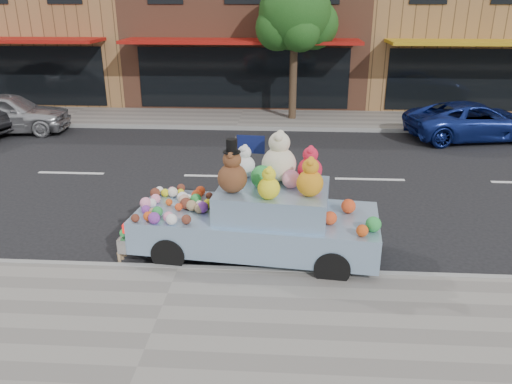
# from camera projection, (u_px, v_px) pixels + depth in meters

# --- Properties ---
(ground) EXTENTS (120.00, 120.00, 0.00)m
(ground) POSITION_uv_depth(u_px,v_px,m) (218.00, 176.00, 13.26)
(ground) COLOR black
(ground) RESTS_ON ground
(near_sidewalk) EXTENTS (60.00, 3.00, 0.12)m
(near_sidewalk) POSITION_uv_depth(u_px,v_px,m) (157.00, 322.00, 7.20)
(near_sidewalk) COLOR gray
(near_sidewalk) RESTS_ON ground
(far_sidewalk) EXTENTS (60.00, 3.00, 0.12)m
(far_sidewalk) POSITION_uv_depth(u_px,v_px,m) (240.00, 119.00, 19.28)
(far_sidewalk) COLOR gray
(far_sidewalk) RESTS_ON ground
(near_kerb) EXTENTS (60.00, 0.12, 0.13)m
(near_kerb) POSITION_uv_depth(u_px,v_px,m) (179.00, 269.00, 8.59)
(near_kerb) COLOR gray
(near_kerb) RESTS_ON ground
(far_kerb) EXTENTS (60.00, 0.12, 0.13)m
(far_kerb) POSITION_uv_depth(u_px,v_px,m) (236.00, 128.00, 17.89)
(far_kerb) COLOR gray
(far_kerb) RESTS_ON ground
(storefront_left) EXTENTS (10.00, 9.80, 7.30)m
(storefront_left) POSITION_uv_depth(u_px,v_px,m) (40.00, 15.00, 23.65)
(storefront_left) COLOR olive
(storefront_left) RESTS_ON ground
(storefront_mid) EXTENTS (10.00, 9.80, 7.30)m
(storefront_mid) POSITION_uv_depth(u_px,v_px,m) (250.00, 16.00, 23.07)
(storefront_mid) COLOR #91563D
(storefront_mid) RESTS_ON ground
(storefront_right) EXTENTS (10.00, 9.80, 7.30)m
(storefront_right) POSITION_uv_depth(u_px,v_px,m) (471.00, 16.00, 22.48)
(storefront_right) COLOR olive
(storefront_right) RESTS_ON ground
(street_tree) EXTENTS (3.00, 2.70, 5.22)m
(street_tree) POSITION_uv_depth(u_px,v_px,m) (295.00, 20.00, 17.89)
(street_tree) COLOR #38281C
(street_tree) RESTS_ON ground
(car_silver) EXTENTS (4.29, 2.15, 1.41)m
(car_silver) POSITION_uv_depth(u_px,v_px,m) (7.00, 113.00, 17.30)
(car_silver) COLOR #B7B8BD
(car_silver) RESTS_ON ground
(car_blue) EXTENTS (4.75, 2.84, 1.23)m
(car_blue) POSITION_uv_depth(u_px,v_px,m) (474.00, 121.00, 16.52)
(car_blue) COLOR navy
(car_blue) RESTS_ON ground
(art_car) EXTENTS (4.64, 2.21, 2.28)m
(art_car) POSITION_uv_depth(u_px,v_px,m) (258.00, 215.00, 8.94)
(art_car) COLOR black
(art_car) RESTS_ON ground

